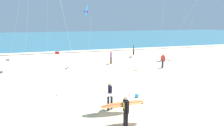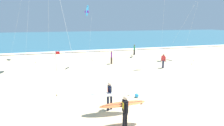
{
  "view_description": "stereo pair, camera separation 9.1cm",
  "coord_description": "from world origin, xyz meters",
  "px_view_note": "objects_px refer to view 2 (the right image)",
  "views": [
    {
      "loc": [
        -4.47,
        -7.71,
        5.11
      ],
      "look_at": [
        -0.88,
        5.2,
        2.09
      ],
      "focal_mm": 30.16,
      "sensor_mm": 36.0,
      "label": 1
    },
    {
      "loc": [
        -4.39,
        -7.73,
        5.11
      ],
      "look_at": [
        -0.88,
        5.2,
        2.09
      ],
      "focal_mm": 30.16,
      "sensor_mm": 36.0,
      "label": 2
    }
  ],
  "objects_px": {
    "surfer_trailing": "(124,107)",
    "lifeguard_flag": "(56,59)",
    "bystander_red_top": "(163,61)",
    "bystander_purple_top": "(111,57)",
    "bystander_green_top": "(134,50)",
    "kite_delta_cobalt_distant": "(87,11)",
    "beach_ball": "(137,95)",
    "surfer_lead": "(110,94)"
  },
  "relations": [
    {
      "from": "bystander_green_top",
      "to": "lifeguard_flag",
      "type": "bearing_deg",
      "value": -149.56
    },
    {
      "from": "surfer_trailing",
      "to": "bystander_green_top",
      "type": "xyz_separation_m",
      "value": [
        7.93,
        18.46,
        -0.24
      ]
    },
    {
      "from": "bystander_red_top",
      "to": "lifeguard_flag",
      "type": "bearing_deg",
      "value": 171.18
    },
    {
      "from": "surfer_trailing",
      "to": "kite_delta_cobalt_distant",
      "type": "relative_size",
      "value": 0.35
    },
    {
      "from": "bystander_purple_top",
      "to": "surfer_trailing",
      "type": "bearing_deg",
      "value": -102.55
    },
    {
      "from": "lifeguard_flag",
      "to": "beach_ball",
      "type": "bearing_deg",
      "value": -58.33
    },
    {
      "from": "bystander_purple_top",
      "to": "kite_delta_cobalt_distant",
      "type": "bearing_deg",
      "value": -177.39
    },
    {
      "from": "kite_delta_cobalt_distant",
      "to": "bystander_green_top",
      "type": "xyz_separation_m",
      "value": [
        7.75,
        5.07,
        -5.36
      ]
    },
    {
      "from": "kite_delta_cobalt_distant",
      "to": "bystander_red_top",
      "type": "bearing_deg",
      "value": -22.84
    },
    {
      "from": "bystander_red_top",
      "to": "beach_ball",
      "type": "bearing_deg",
      "value": -130.93
    },
    {
      "from": "bystander_red_top",
      "to": "bystander_green_top",
      "type": "relative_size",
      "value": 1.0
    },
    {
      "from": "surfer_lead",
      "to": "lifeguard_flag",
      "type": "relative_size",
      "value": 1.19
    },
    {
      "from": "surfer_trailing",
      "to": "bystander_green_top",
      "type": "height_order",
      "value": "surfer_trailing"
    },
    {
      "from": "kite_delta_cobalt_distant",
      "to": "bystander_red_top",
      "type": "relative_size",
      "value": 4.28
    },
    {
      "from": "bystander_red_top",
      "to": "beach_ball",
      "type": "distance_m",
      "value": 9.15
    },
    {
      "from": "bystander_purple_top",
      "to": "bystander_green_top",
      "type": "bearing_deg",
      "value": 45.09
    },
    {
      "from": "bystander_purple_top",
      "to": "beach_ball",
      "type": "distance_m",
      "value": 10.38
    },
    {
      "from": "bystander_purple_top",
      "to": "lifeguard_flag",
      "type": "xyz_separation_m",
      "value": [
        -6.32,
        -1.67,
        0.45
      ]
    },
    {
      "from": "surfer_lead",
      "to": "bystander_purple_top",
      "type": "height_order",
      "value": "surfer_lead"
    },
    {
      "from": "kite_delta_cobalt_distant",
      "to": "beach_ball",
      "type": "distance_m",
      "value": 11.98
    },
    {
      "from": "bystander_purple_top",
      "to": "surfer_lead",
      "type": "bearing_deg",
      "value": -105.4
    },
    {
      "from": "bystander_green_top",
      "to": "surfer_trailing",
      "type": "bearing_deg",
      "value": -113.25
    },
    {
      "from": "surfer_trailing",
      "to": "beach_ball",
      "type": "xyz_separation_m",
      "value": [
        2.02,
        3.21,
        -0.91
      ]
    },
    {
      "from": "bystander_red_top",
      "to": "surfer_lead",
      "type": "bearing_deg",
      "value": -134.55
    },
    {
      "from": "beach_ball",
      "to": "lifeguard_flag",
      "type": "bearing_deg",
      "value": 121.67
    },
    {
      "from": "surfer_lead",
      "to": "surfer_trailing",
      "type": "distance_m",
      "value": 1.75
    },
    {
      "from": "kite_delta_cobalt_distant",
      "to": "bystander_green_top",
      "type": "relative_size",
      "value": 4.28
    },
    {
      "from": "surfer_lead",
      "to": "bystander_purple_top",
      "type": "relative_size",
      "value": 1.57
    },
    {
      "from": "bystander_red_top",
      "to": "bystander_purple_top",
      "type": "height_order",
      "value": "same"
    },
    {
      "from": "kite_delta_cobalt_distant",
      "to": "beach_ball",
      "type": "relative_size",
      "value": 24.3
    },
    {
      "from": "surfer_lead",
      "to": "bystander_red_top",
      "type": "xyz_separation_m",
      "value": [
        8.24,
        8.37,
        -0.24
      ]
    },
    {
      "from": "bystander_red_top",
      "to": "bystander_green_top",
      "type": "xyz_separation_m",
      "value": [
        -0.07,
        8.36,
        0.0
      ]
    },
    {
      "from": "bystander_red_top",
      "to": "kite_delta_cobalt_distant",
      "type": "bearing_deg",
      "value": 157.16
    },
    {
      "from": "bystander_red_top",
      "to": "lifeguard_flag",
      "type": "height_order",
      "value": "lifeguard_flag"
    },
    {
      "from": "lifeguard_flag",
      "to": "beach_ball",
      "type": "distance_m",
      "value": 10.22
    },
    {
      "from": "bystander_green_top",
      "to": "beach_ball",
      "type": "xyz_separation_m",
      "value": [
        -5.91,
        -15.25,
        -0.67
      ]
    },
    {
      "from": "surfer_trailing",
      "to": "bystander_purple_top",
      "type": "height_order",
      "value": "surfer_trailing"
    },
    {
      "from": "bystander_green_top",
      "to": "lifeguard_flag",
      "type": "xyz_separation_m",
      "value": [
        -11.24,
        -6.61,
        0.45
      ]
    },
    {
      "from": "lifeguard_flag",
      "to": "beach_ball",
      "type": "xyz_separation_m",
      "value": [
        5.33,
        -8.65,
        -1.13
      ]
    },
    {
      "from": "surfer_trailing",
      "to": "bystander_purple_top",
      "type": "xyz_separation_m",
      "value": [
        3.01,
        13.52,
        -0.24
      ]
    },
    {
      "from": "surfer_trailing",
      "to": "lifeguard_flag",
      "type": "bearing_deg",
      "value": 105.61
    },
    {
      "from": "surfer_lead",
      "to": "surfer_trailing",
      "type": "bearing_deg",
      "value": -82.12
    }
  ]
}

